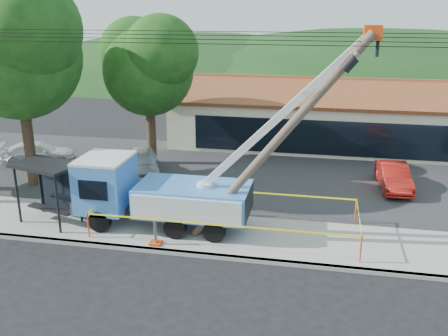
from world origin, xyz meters
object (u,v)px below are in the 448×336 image
(bus_shelter, at_px, (50,178))
(car_red, at_px, (392,190))
(car_silver, at_px, (144,176))
(utility_truck, at_px, (160,191))
(leaning_pole, at_px, (285,133))
(car_white, at_px, (40,164))

(bus_shelter, relative_size, car_red, 0.79)
(car_silver, bearing_deg, bus_shelter, -125.69)
(utility_truck, relative_size, car_silver, 2.83)
(leaning_pole, xyz_separation_m, bus_shelter, (-10.15, 0.13, -2.58))
(leaning_pole, relative_size, car_white, 1.91)
(bus_shelter, distance_m, car_red, 17.20)
(car_white, bearing_deg, car_red, -112.49)
(bus_shelter, bearing_deg, car_silver, 92.20)
(leaning_pole, bearing_deg, utility_truck, 174.06)
(leaning_pole, bearing_deg, car_white, 153.02)
(leaning_pole, relative_size, bus_shelter, 2.68)
(utility_truck, relative_size, leaning_pole, 1.43)
(utility_truck, height_order, leaning_pole, utility_truck)
(utility_truck, bearing_deg, car_silver, 115.95)
(car_silver, distance_m, car_red, 13.70)
(car_silver, relative_size, car_white, 0.96)
(bus_shelter, height_order, car_white, bus_shelter)
(bus_shelter, distance_m, car_white, 9.66)
(leaning_pole, height_order, bus_shelter, leaning_pole)
(utility_truck, height_order, car_silver, utility_truck)
(utility_truck, bearing_deg, car_white, 144.30)
(car_red, distance_m, car_white, 20.77)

